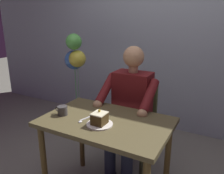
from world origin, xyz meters
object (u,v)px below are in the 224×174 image
at_px(dessert_spoon, 83,120).
at_px(balloon_display, 75,62).
at_px(chair, 135,118).
at_px(dining_table, 106,132).
at_px(seated_person, 129,110).
at_px(cake_slice, 100,118).
at_px(coffee_cup, 62,110).

relative_size(dessert_spoon, balloon_display, 0.11).
distance_m(chair, dessert_spoon, 0.78).
relative_size(dining_table, chair, 1.12).
xyz_separation_m(seated_person, balloon_display, (0.98, -0.45, 0.31)).
height_order(chair, cake_slice, chair).
bearing_deg(cake_slice, seated_person, -89.53).
bearing_deg(coffee_cup, dessert_spoon, 176.66).
distance_m(chair, seated_person, 0.24).
bearing_deg(coffee_cup, seated_person, -124.82).
xyz_separation_m(dining_table, coffee_cup, (0.37, 0.08, 0.14)).
bearing_deg(seated_person, dining_table, 90.00).
xyz_separation_m(chair, coffee_cup, (0.37, 0.71, 0.28)).
relative_size(coffee_cup, balloon_display, 0.09).
height_order(chair, seated_person, seated_person).
height_order(coffee_cup, dessert_spoon, coffee_cup).
bearing_deg(dining_table, dessert_spoon, 31.59).
distance_m(dessert_spoon, balloon_display, 1.32).
height_order(cake_slice, balloon_display, balloon_display).
xyz_separation_m(cake_slice, coffee_cup, (0.38, -0.01, -0.01)).
relative_size(dining_table, dessert_spoon, 7.17).
relative_size(seated_person, coffee_cup, 10.81).
height_order(seated_person, balloon_display, balloon_display).
distance_m(dining_table, coffee_cup, 0.41).
xyz_separation_m(dining_table, chair, (0.00, -0.62, -0.14)).
xyz_separation_m(chair, dessert_spoon, (0.16, 0.72, 0.25)).
bearing_deg(coffee_cup, chair, -117.79).
xyz_separation_m(coffee_cup, dessert_spoon, (-0.22, 0.01, -0.04)).
height_order(seated_person, dessert_spoon, seated_person).
bearing_deg(chair, dessert_spoon, 77.68).
bearing_deg(balloon_display, dessert_spoon, 129.39).
bearing_deg(dessert_spoon, dining_table, -148.41).
bearing_deg(dessert_spoon, chair, -102.32).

